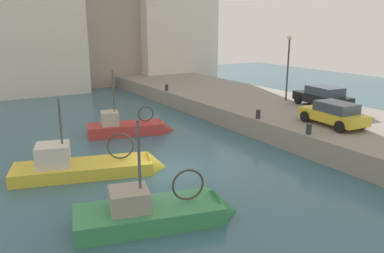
{
  "coord_description": "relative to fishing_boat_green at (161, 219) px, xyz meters",
  "views": [
    {
      "loc": [
        -7.85,
        -15.34,
        6.71
      ],
      "look_at": [
        2.93,
        2.47,
        1.2
      ],
      "focal_mm": 35.94,
      "sensor_mm": 36.0,
      "label": 1
    }
  ],
  "objects": [
    {
      "name": "parked_car_yellow",
      "position": [
        12.33,
        2.83,
        1.79
      ],
      "size": [
        2.11,
        3.97,
        1.36
      ],
      "color": "gold",
      "rests_on": "quay_wall"
    },
    {
      "name": "waterfront_building_central",
      "position": [
        9.87,
        33.17,
        8.43
      ],
      "size": [
        9.74,
        6.75,
        17.03
      ],
      "color": "#A39384",
      "rests_on": "ground"
    },
    {
      "name": "water_surface",
      "position": [
        2.46,
        4.31,
        -0.1
      ],
      "size": [
        80.0,
        80.0,
        0.0
      ],
      "primitive_type": "plane",
      "color": "#386070",
      "rests_on": "ground"
    },
    {
      "name": "mooring_bollard_mid",
      "position": [
        9.81,
        6.31,
        1.37
      ],
      "size": [
        0.28,
        0.28,
        0.55
      ],
      "primitive_type": "cylinder",
      "color": "#2D2D33",
      "rests_on": "quay_wall"
    },
    {
      "name": "mooring_bollard_north",
      "position": [
        9.81,
        18.31,
        1.37
      ],
      "size": [
        0.28,
        0.28,
        0.55
      ],
      "primitive_type": "cylinder",
      "color": "#2D2D33",
      "rests_on": "quay_wall"
    },
    {
      "name": "fishing_boat_red",
      "position": [
        3.5,
        11.17,
        0.01
      ],
      "size": [
        5.72,
        2.95,
        4.86
      ],
      "color": "#BC3833",
      "rests_on": "ground"
    },
    {
      "name": "parked_car_black",
      "position": [
        16.0,
        6.75,
        1.82
      ],
      "size": [
        2.38,
        4.36,
        1.42
      ],
      "color": "black",
      "rests_on": "quay_wall"
    },
    {
      "name": "mooring_bollard_south",
      "position": [
        9.81,
        2.31,
        1.37
      ],
      "size": [
        0.28,
        0.28,
        0.55
      ],
      "primitive_type": "cylinder",
      "color": "#2D2D33",
      "rests_on": "quay_wall"
    },
    {
      "name": "fishing_boat_yellow",
      "position": [
        -0.73,
        5.68,
        0.04
      ],
      "size": [
        7.23,
        3.74,
        4.52
      ],
      "color": "gold",
      "rests_on": "ground"
    },
    {
      "name": "quay_wall",
      "position": [
        13.96,
        4.31,
        0.5
      ],
      "size": [
        9.0,
        56.0,
        1.2
      ],
      "primitive_type": "cube",
      "color": "gray",
      "rests_on": "ground"
    },
    {
      "name": "waterfront_building_west",
      "position": [
        17.39,
        32.14,
        8.7
      ],
      "size": [
        9.77,
        8.17,
        17.56
      ],
      "color": "silver",
      "rests_on": "ground"
    },
    {
      "name": "quay_streetlamp",
      "position": [
        15.46,
        9.71,
        4.35
      ],
      "size": [
        0.36,
        0.36,
        4.83
      ],
      "color": "#38383D",
      "rests_on": "quay_wall"
    },
    {
      "name": "fishing_boat_green",
      "position": [
        0.0,
        0.0,
        0.0
      ],
      "size": [
        6.13,
        3.25,
        4.63
      ],
      "color": "#388951",
      "rests_on": "ground"
    }
  ]
}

